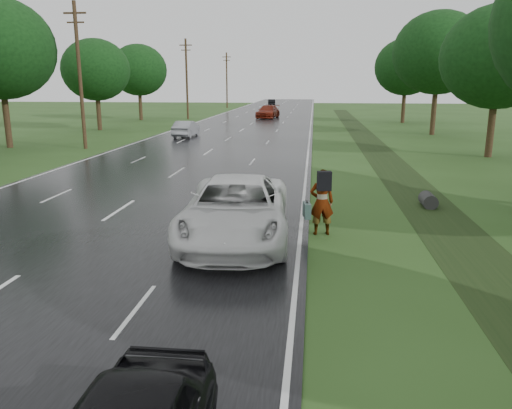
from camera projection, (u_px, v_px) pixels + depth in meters
The scene contains 18 objects.
road at pixel (248, 126), 54.15m from camera, with size 14.00×180.00×0.04m, color black.
edge_stripe_east at pixel (311, 127), 53.39m from camera, with size 0.12×180.00×0.01m, color silver.
edge_stripe_west at pixel (187, 125), 54.89m from camera, with size 0.12×180.00×0.01m, color silver.
center_line at pixel (248, 126), 54.14m from camera, with size 0.12×180.00×0.01m, color silver.
drainage_ditch at pixel (393, 168), 27.50m from camera, with size 2.20×120.00×0.56m.
utility_pole_mid at pixel (80, 74), 34.63m from camera, with size 1.60×0.26×10.00m.
utility_pole_far at pixel (187, 78), 63.58m from camera, with size 1.60×0.26×10.00m.
utility_pole_distant at pixel (227, 79), 92.53m from camera, with size 1.60×0.26×10.00m.
tree_east_c at pixel (499, 57), 30.41m from camera, with size 7.00×7.00×9.29m.
tree_east_d at pixel (439, 53), 43.73m from camera, with size 8.00×8.00×10.76m.
tree_east_f at pixel (406, 67), 57.45m from camera, with size 7.20×7.20×9.62m.
tree_west_d at pixel (96, 70), 48.55m from camera, with size 6.60×6.60×8.80m.
tree_west_f at pixel (139, 70), 62.05m from camera, with size 7.00×7.00×9.29m.
pedestrian at pixel (321, 201), 15.37m from camera, with size 1.01×0.79×2.06m.
white_pickup at pixel (236, 210), 14.79m from camera, with size 3.04×6.59×1.83m, color silver.
silver_sedan at pixel (186, 129), 43.08m from camera, with size 1.46×4.19×1.38m, color gray.
far_car_red at pixel (268, 112), 66.06m from camera, with size 2.34×5.76×1.67m, color maroon.
far_car_dark at pixel (272, 103), 99.61m from camera, with size 1.43×4.09×1.35m, color black.
Camera 1 is at (7.07, -9.17, 4.63)m, focal length 35.00 mm.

